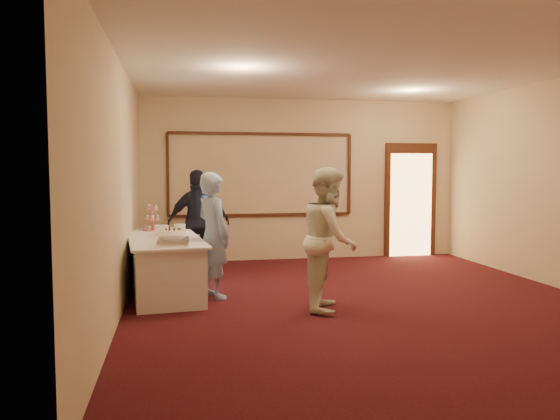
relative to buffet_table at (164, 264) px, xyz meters
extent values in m
plane|color=black|center=(2.53, -1.09, -0.39)|extent=(7.00, 7.00, 0.00)
cube|color=beige|center=(2.53, 2.41, 1.11)|extent=(6.00, 0.04, 3.00)
cube|color=beige|center=(2.53, -4.59, 1.11)|extent=(6.00, 0.04, 3.00)
cube|color=beige|center=(-0.47, -1.09, 1.11)|extent=(0.04, 7.00, 3.00)
cube|color=white|center=(2.53, -1.09, 2.61)|extent=(6.00, 7.00, 0.04)
cube|color=#351D0F|center=(1.73, 2.38, 0.46)|extent=(3.40, 0.04, 0.05)
cube|color=#351D0F|center=(1.73, 2.38, 1.96)|extent=(3.40, 0.04, 0.05)
cube|color=#351D0F|center=(0.03, 2.38, 1.21)|extent=(0.05, 0.04, 1.50)
cube|color=#351D0F|center=(3.43, 2.38, 1.21)|extent=(0.05, 0.04, 1.50)
cube|color=#351D0F|center=(4.68, 2.37, 0.71)|extent=(1.05, 0.06, 2.20)
cube|color=#FFBF66|center=(4.68, 2.34, 0.61)|extent=(0.85, 0.02, 2.00)
cube|color=white|center=(0.00, 0.00, -0.02)|extent=(1.07, 2.38, 0.74)
cube|color=white|center=(0.00, 0.00, 0.37)|extent=(1.19, 2.51, 0.03)
cube|color=#BBBDC2|center=(0.13, -0.83, 0.40)|extent=(0.38, 0.48, 0.04)
ellipsoid|color=white|center=(0.13, -0.83, 0.49)|extent=(0.31, 0.31, 0.14)
cube|color=silver|center=(0.24, -0.69, 0.43)|extent=(0.16, 0.31, 0.01)
cylinder|color=#E85882|center=(-0.18, 0.83, 0.58)|extent=(0.02, 0.02, 0.39)
cylinder|color=#E85882|center=(-0.18, 0.83, 0.39)|extent=(0.29, 0.29, 0.01)
cylinder|color=#E85882|center=(-0.18, 0.83, 0.54)|extent=(0.22, 0.22, 0.01)
cylinder|color=#E85882|center=(-0.18, 0.83, 0.70)|extent=(0.16, 0.16, 0.01)
cylinder|color=white|center=(-0.03, 0.01, 0.46)|extent=(0.18, 0.18, 0.15)
cylinder|color=white|center=(-0.03, 0.01, 0.54)|extent=(0.19, 0.19, 0.01)
cylinder|color=white|center=(0.22, 0.27, 0.45)|extent=(0.16, 0.16, 0.13)
cylinder|color=white|center=(0.22, 0.27, 0.52)|extent=(0.17, 0.17, 0.01)
cylinder|color=white|center=(0.19, -0.28, 0.39)|extent=(0.25, 0.25, 0.01)
cylinder|color=brown|center=(0.19, -0.28, 0.41)|extent=(0.21, 0.21, 0.04)
imported|color=#8AA9DA|center=(0.65, -0.45, 0.44)|extent=(0.63, 0.72, 1.66)
imported|color=white|center=(1.99, -1.31, 0.48)|extent=(0.89, 1.01, 1.73)
imported|color=black|center=(0.52, 1.07, 0.46)|extent=(1.03, 0.53, 1.69)
cube|color=white|center=(0.67, 0.90, 0.85)|extent=(0.08, 0.06, 0.05)
camera|label=1|loc=(0.18, -7.63, 1.31)|focal=35.00mm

